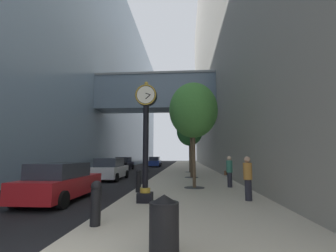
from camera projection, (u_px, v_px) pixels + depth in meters
ground_plane at (165, 170)px, 29.81m from camera, size 110.00×110.00×0.00m
sidewalk_right at (188, 169)px, 32.56m from camera, size 5.99×80.00×0.14m
building_block_left at (89, 72)px, 35.40m from camera, size 22.68×80.00×29.02m
building_block_right at (238, 34)px, 34.48m from camera, size 9.00×80.00×39.45m
street_clock at (146, 134)px, 9.04m from camera, size 0.84×0.55×4.66m
bollard_nearest at (96, 202)px, 5.87m from camera, size 0.27×0.27×1.10m
bollard_third at (138, 180)px, 11.19m from camera, size 0.27×0.27×1.10m
street_tree_near at (193, 110)px, 13.15m from camera, size 2.71×2.71×5.82m
street_tree_mid_near at (191, 120)px, 19.17m from camera, size 2.45×2.45×6.08m
street_tree_mid_far at (190, 131)px, 25.10m from camera, size 2.77×2.77×5.95m
trash_bin at (164, 225)px, 4.05m from camera, size 0.53×0.53×1.05m
pedestrian_walking at (229, 171)px, 12.97m from camera, size 0.52×0.46×1.70m
pedestrian_by_clock at (248, 177)px, 9.13m from camera, size 0.44×0.44×1.69m
car_black_near at (124, 164)px, 30.35m from camera, size 2.03×4.32×1.69m
car_red_mid at (61, 182)px, 9.79m from camera, size 1.98×4.52×1.56m
car_white_far at (110, 169)px, 18.14m from camera, size 2.15×4.44×1.67m
car_blue_trailing at (155, 162)px, 39.37m from camera, size 2.15×4.58×1.67m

